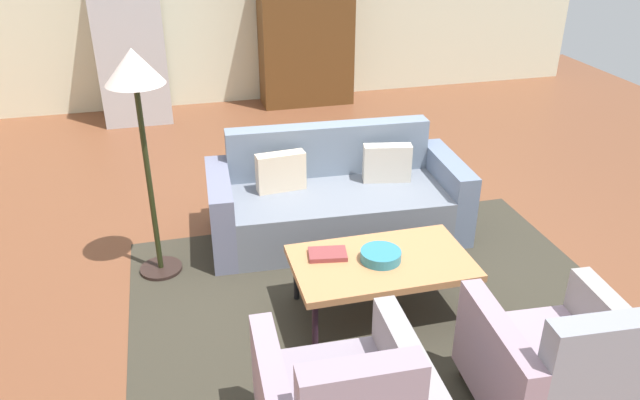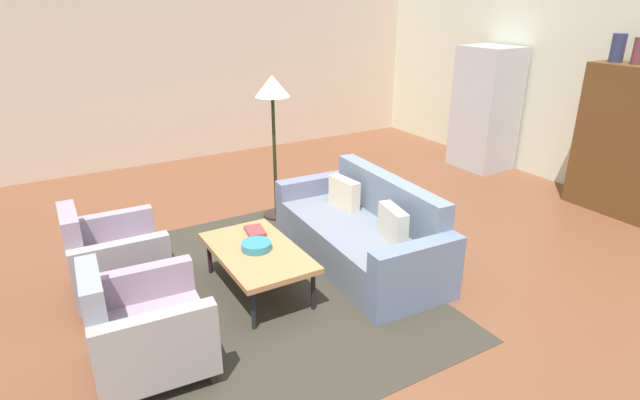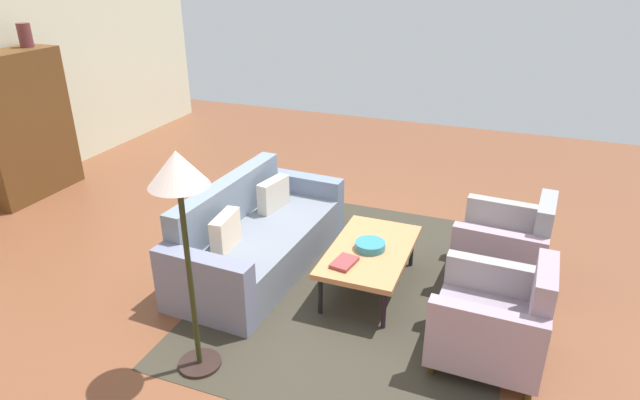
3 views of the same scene
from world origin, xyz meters
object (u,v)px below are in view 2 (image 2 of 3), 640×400
Objects in this scene: armchair_right at (141,331)px; coffee_table at (257,253)px; book_stack at (255,231)px; fruit_bowl at (256,246)px; armchair_left at (110,261)px; cabinet at (631,142)px; vase_round at (639,51)px; refrigerator at (486,108)px; couch at (365,234)px; vase_tall at (618,48)px; floor_lamp at (273,100)px.

coffee_table is at bearing 120.92° from armchair_right.
armchair_right is (0.60, -1.17, -0.04)m from coffee_table.
fruit_bowl is at bearing -21.85° from book_stack.
armchair_right is at bearing -62.95° from coffee_table.
armchair_right is at bearing 1.74° from armchair_left.
armchair_right is at bearing -89.80° from cabinet.
cabinet is (0.58, 4.68, 0.45)m from fruit_bowl.
vase_round reaches higher than refrigerator.
vase_round is (0.42, 3.49, 1.66)m from couch.
couch is 3.88m from vase_tall.
coffee_table is at bearing 0.00° from fruit_bowl.
cabinet is at bearing 82.91° from fruit_bowl.
couch is 1.16× the size of refrigerator.
armchair_right reaches higher than couch.
book_stack is at bearing 158.61° from coffee_table.
couch reaches higher than fruit_bowl.
refrigerator is at bearing 115.06° from armchair_right.
armchair_left is at bearing -97.57° from vase_tall.
coffee_table is 1.36× the size of armchair_right.
vase_tall is at bearing 83.54° from book_stack.
armchair_left is 5.87m from refrigerator.
floor_lamp is (-2.06, 2.06, 1.10)m from armchair_right.
book_stack is (-0.34, 0.13, 0.05)m from coffee_table.
coffee_table is at bearing -95.18° from vase_round.
armchair_left is 1.00× the size of armchair_right.
armchair_left and armchair_right have the same top height.
armchair_left is 2.49m from floor_lamp.
couch is 2.43× the size of armchair_left.
coffee_table is at bearing -21.39° from book_stack.
armchair_right reaches higher than fruit_bowl.
vase_tall is 2.09m from refrigerator.
armchair_right is 5.88m from cabinet.
cabinet is at bearing 1.81° from vase_round.
armchair_left is at bearing -117.30° from coffee_table.
vase_tall reaches higher than coffee_table.
coffee_table is 1.36× the size of armchair_left.
vase_round is at bearing -93.96° from couch.
coffee_table is 3.97× the size of vase_round.
armchair_left is 0.51× the size of floor_lamp.
vase_tall is 0.19× the size of floor_lamp.
cabinet is at bearing 0.68° from vase_tall.
refrigerator reaches higher than coffee_table.
floor_lamp is (-1.47, 0.90, 1.06)m from coffee_table.
armchair_left is (-0.60, -1.17, -0.04)m from coffee_table.
cabinet reaches higher than floor_lamp.
coffee_table is at bearing 92.68° from couch.
book_stack is at bearing 74.79° from couch.
armchair_left is (-0.61, -2.35, 0.06)m from couch.
vase_round is 0.18× the size of floor_lamp.
fruit_bowl is (-0.60, 1.17, 0.11)m from armchair_right.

